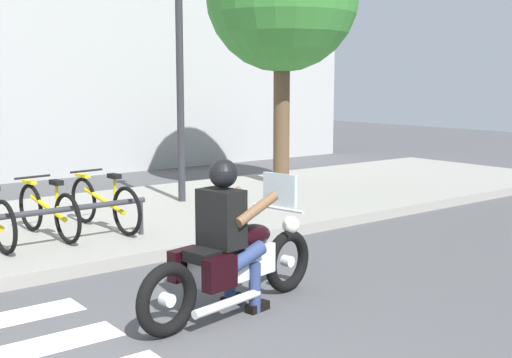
{
  "coord_description": "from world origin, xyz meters",
  "views": [
    {
      "loc": [
        -1.73,
        -3.43,
        2.11
      ],
      "look_at": [
        3.01,
        2.66,
        0.97
      ],
      "focal_mm": 46.07,
      "sensor_mm": 36.0,
      "label": 1
    }
  ],
  "objects_px": {
    "bicycle_5": "(48,211)",
    "street_lamp": "(180,56)",
    "motorcycle": "(234,263)",
    "bicycle_6": "(104,203)",
    "rider": "(228,226)"
  },
  "relations": [
    {
      "from": "bicycle_5",
      "to": "motorcycle",
      "type": "bearing_deg",
      "value": -81.26
    },
    {
      "from": "motorcycle",
      "to": "bicycle_5",
      "type": "relative_size",
      "value": 1.36
    },
    {
      "from": "motorcycle",
      "to": "street_lamp",
      "type": "relative_size",
      "value": 0.53
    },
    {
      "from": "rider",
      "to": "bicycle_5",
      "type": "height_order",
      "value": "rider"
    },
    {
      "from": "motorcycle",
      "to": "rider",
      "type": "xyz_separation_m",
      "value": [
        -0.08,
        -0.01,
        0.37
      ]
    },
    {
      "from": "bicycle_6",
      "to": "bicycle_5",
      "type": "bearing_deg",
      "value": -179.99
    },
    {
      "from": "bicycle_5",
      "to": "street_lamp",
      "type": "bearing_deg",
      "value": 23.75
    },
    {
      "from": "rider",
      "to": "bicycle_6",
      "type": "relative_size",
      "value": 0.83
    },
    {
      "from": "street_lamp",
      "to": "bicycle_5",
      "type": "bearing_deg",
      "value": -156.25
    },
    {
      "from": "motorcycle",
      "to": "bicycle_6",
      "type": "relative_size",
      "value": 1.28
    },
    {
      "from": "street_lamp",
      "to": "bicycle_6",
      "type": "bearing_deg",
      "value": -148.48
    },
    {
      "from": "rider",
      "to": "bicycle_6",
      "type": "bearing_deg",
      "value": 84.31
    },
    {
      "from": "bicycle_6",
      "to": "motorcycle",
      "type": "bearing_deg",
      "value": -94.37
    },
    {
      "from": "motorcycle",
      "to": "rider",
      "type": "bearing_deg",
      "value": -172.15
    },
    {
      "from": "rider",
      "to": "bicycle_6",
      "type": "xyz_separation_m",
      "value": [
        0.33,
        3.32,
        -0.32
      ]
    }
  ]
}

